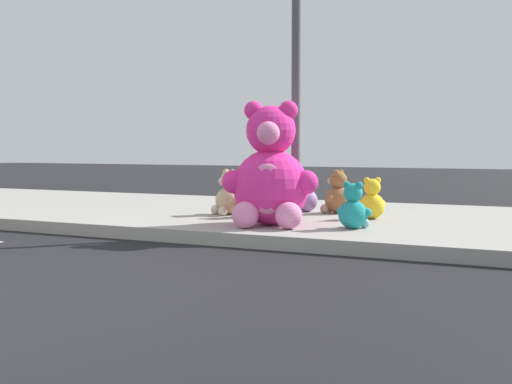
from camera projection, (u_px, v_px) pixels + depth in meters
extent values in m
cube|color=#9E9B93|center=(250.00, 216.00, 8.94)|extent=(28.00, 4.40, 0.15)
cylinder|color=#4C4C51|center=(296.00, 91.00, 7.68)|extent=(0.11, 0.11, 3.20)
sphere|color=#F22D93|center=(271.00, 187.00, 7.30)|extent=(0.89, 0.89, 0.89)
ellipsoid|color=pink|center=(267.00, 189.00, 6.99)|extent=(0.52, 0.33, 0.58)
sphere|color=#F22D93|center=(271.00, 130.00, 7.26)|extent=(0.58, 0.58, 0.58)
sphere|color=pink|center=(268.00, 133.00, 7.02)|extent=(0.27, 0.27, 0.27)
sphere|color=#F22D93|center=(288.00, 110.00, 7.21)|extent=(0.22, 0.22, 0.22)
sphere|color=#F22D93|center=(306.00, 182.00, 7.13)|extent=(0.28, 0.28, 0.28)
sphere|color=pink|center=(289.00, 216.00, 6.92)|extent=(0.30, 0.30, 0.30)
sphere|color=#F22D93|center=(254.00, 110.00, 7.27)|extent=(0.22, 0.22, 0.22)
sphere|color=#F22D93|center=(234.00, 182.00, 7.25)|extent=(0.28, 0.28, 0.28)
sphere|color=pink|center=(245.00, 215.00, 6.99)|extent=(0.30, 0.30, 0.30)
sphere|color=tan|center=(229.00, 201.00, 8.46)|extent=(0.38, 0.38, 0.38)
ellipsoid|color=beige|center=(221.00, 201.00, 8.39)|extent=(0.22, 0.18, 0.25)
sphere|color=tan|center=(229.00, 180.00, 8.44)|extent=(0.25, 0.25, 0.25)
sphere|color=beige|center=(223.00, 181.00, 8.38)|extent=(0.11, 0.11, 0.11)
sphere|color=tan|center=(233.00, 173.00, 8.36)|extent=(0.09, 0.09, 0.09)
sphere|color=tan|center=(233.00, 200.00, 8.28)|extent=(0.12, 0.12, 0.12)
sphere|color=beige|center=(223.00, 211.00, 8.30)|extent=(0.13, 0.13, 0.13)
sphere|color=tan|center=(226.00, 172.00, 8.51)|extent=(0.09, 0.09, 0.09)
sphere|color=tan|center=(220.00, 198.00, 8.58)|extent=(0.12, 0.12, 0.12)
sphere|color=beige|center=(215.00, 210.00, 8.47)|extent=(0.13, 0.13, 0.13)
sphere|color=#B28CD8|center=(307.00, 201.00, 8.84)|extent=(0.31, 0.31, 0.31)
ellipsoid|color=silver|center=(299.00, 200.00, 8.87)|extent=(0.09, 0.18, 0.20)
sphere|color=#B28CD8|center=(307.00, 184.00, 8.82)|extent=(0.20, 0.20, 0.20)
sphere|color=silver|center=(301.00, 185.00, 8.84)|extent=(0.09, 0.09, 0.09)
sphere|color=#B28CD8|center=(306.00, 179.00, 8.74)|extent=(0.08, 0.08, 0.08)
sphere|color=#B28CD8|center=(302.00, 200.00, 8.70)|extent=(0.10, 0.10, 0.10)
sphere|color=silver|center=(296.00, 208.00, 8.80)|extent=(0.11, 0.11, 0.11)
sphere|color=#B28CD8|center=(308.00, 178.00, 8.88)|extent=(0.08, 0.08, 0.08)
sphere|color=#B28CD8|center=(306.00, 198.00, 8.99)|extent=(0.10, 0.10, 0.10)
sphere|color=silver|center=(299.00, 207.00, 8.96)|extent=(0.11, 0.11, 0.11)
sphere|color=olive|center=(338.00, 200.00, 8.61)|extent=(0.37, 0.37, 0.37)
ellipsoid|color=tan|center=(329.00, 200.00, 8.68)|extent=(0.10, 0.21, 0.24)
sphere|color=olive|center=(338.00, 180.00, 8.59)|extent=(0.24, 0.24, 0.24)
sphere|color=tan|center=(331.00, 181.00, 8.64)|extent=(0.11, 0.11, 0.11)
sphere|color=olive|center=(336.00, 173.00, 8.51)|extent=(0.09, 0.09, 0.09)
sphere|color=olive|center=(330.00, 199.00, 8.48)|extent=(0.12, 0.12, 0.12)
sphere|color=tan|center=(325.00, 209.00, 8.61)|extent=(0.13, 0.13, 0.13)
sphere|color=olive|center=(341.00, 173.00, 8.66)|extent=(0.09, 0.09, 0.09)
sphere|color=olive|center=(340.00, 197.00, 8.79)|extent=(0.12, 0.12, 0.12)
sphere|color=tan|center=(330.00, 208.00, 8.79)|extent=(0.13, 0.13, 0.13)
sphere|color=teal|center=(353.00, 214.00, 6.96)|extent=(0.32, 0.32, 0.32)
ellipsoid|color=#7BBFBC|center=(357.00, 213.00, 7.06)|extent=(0.18, 0.09, 0.21)
sphere|color=teal|center=(353.00, 193.00, 6.94)|extent=(0.21, 0.21, 0.21)
sphere|color=#7BBFBC|center=(356.00, 193.00, 7.02)|extent=(0.10, 0.10, 0.10)
sphere|color=teal|center=(347.00, 185.00, 6.97)|extent=(0.08, 0.08, 0.08)
sphere|color=teal|center=(341.00, 211.00, 7.07)|extent=(0.10, 0.10, 0.10)
sphere|color=#7BBFBC|center=(350.00, 222.00, 7.13)|extent=(0.11, 0.11, 0.11)
sphere|color=teal|center=(359.00, 185.00, 6.90)|extent=(0.08, 0.08, 0.08)
sphere|color=teal|center=(367.00, 213.00, 6.92)|extent=(0.10, 0.10, 0.10)
sphere|color=#7BBFBC|center=(365.00, 223.00, 7.04)|extent=(0.11, 0.11, 0.11)
sphere|color=yellow|center=(372.00, 206.00, 7.93)|extent=(0.32, 0.32, 0.32)
ellipsoid|color=#F0DB80|center=(368.00, 205.00, 8.05)|extent=(0.18, 0.17, 0.21)
sphere|color=yellow|center=(372.00, 187.00, 7.92)|extent=(0.21, 0.21, 0.21)
sphere|color=#F0DB80|center=(369.00, 188.00, 8.00)|extent=(0.10, 0.10, 0.10)
sphere|color=yellow|center=(367.00, 181.00, 7.89)|extent=(0.08, 0.08, 0.08)
sphere|color=yellow|center=(359.00, 204.00, 7.93)|extent=(0.10, 0.10, 0.10)
sphere|color=#F0DB80|center=(361.00, 214.00, 8.05)|extent=(0.11, 0.11, 0.11)
sphere|color=yellow|center=(378.00, 180.00, 7.93)|extent=(0.08, 0.08, 0.08)
sphere|color=yellow|center=(382.00, 204.00, 8.01)|extent=(0.10, 0.10, 0.10)
sphere|color=#F0DB80|center=(374.00, 213.00, 8.10)|extent=(0.11, 0.11, 0.11)
sphere|color=red|center=(262.00, 203.00, 8.18)|extent=(0.37, 0.37, 0.37)
ellipsoid|color=#DB7B7B|center=(258.00, 203.00, 8.05)|extent=(0.21, 0.09, 0.24)
sphere|color=red|center=(262.00, 181.00, 8.16)|extent=(0.25, 0.25, 0.25)
sphere|color=#DB7B7B|center=(259.00, 183.00, 8.06)|extent=(0.11, 0.11, 0.11)
sphere|color=red|center=(268.00, 174.00, 8.11)|extent=(0.09, 0.09, 0.09)
sphere|color=red|center=(273.00, 201.00, 8.06)|extent=(0.12, 0.12, 0.12)
sphere|color=#DB7B7B|center=(264.00, 213.00, 8.00)|extent=(0.13, 0.13, 0.13)
sphere|color=red|center=(256.00, 174.00, 8.18)|extent=(0.09, 0.09, 0.09)
sphere|color=red|center=(248.00, 200.00, 8.20)|extent=(0.12, 0.12, 0.12)
sphere|color=#DB7B7B|center=(250.00, 213.00, 8.08)|extent=(0.13, 0.13, 0.13)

